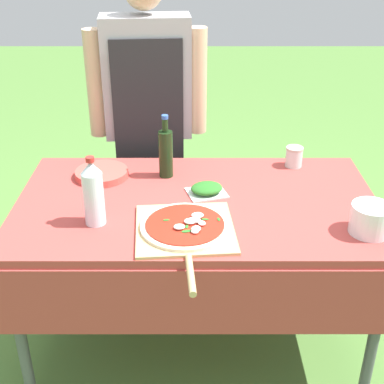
% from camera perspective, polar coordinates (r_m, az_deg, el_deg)
% --- Properties ---
extents(ground_plane, '(12.00, 12.00, 0.00)m').
position_cam_1_polar(ground_plane, '(2.60, 0.42, -15.28)').
color(ground_plane, '#517F38').
extents(prep_table, '(1.48, 0.85, 0.73)m').
position_cam_1_polar(prep_table, '(2.20, 0.48, -2.72)').
color(prep_table, '#A83D38').
rests_on(prep_table, ground).
extents(person_cook, '(0.58, 0.22, 1.55)m').
position_cam_1_polar(person_cook, '(2.67, -4.76, 8.99)').
color(person_cook, '#333D56').
rests_on(person_cook, ground).
extents(pizza_on_peel, '(0.38, 0.57, 0.05)m').
position_cam_1_polar(pizza_on_peel, '(1.95, -0.75, -3.89)').
color(pizza_on_peel, tan).
rests_on(pizza_on_peel, prep_table).
extents(oil_bottle, '(0.06, 0.06, 0.28)m').
position_cam_1_polar(oil_bottle, '(2.32, -2.87, 4.23)').
color(oil_bottle, black).
rests_on(oil_bottle, prep_table).
extents(water_bottle, '(0.08, 0.08, 0.27)m').
position_cam_1_polar(water_bottle, '(1.98, -10.55, -0.08)').
color(water_bottle, silver).
rests_on(water_bottle, prep_table).
extents(herb_container, '(0.19, 0.17, 0.04)m').
position_cam_1_polar(herb_container, '(2.20, 1.52, 0.32)').
color(herb_container, silver).
rests_on(herb_container, prep_table).
extents(mixing_tub, '(0.15, 0.15, 0.11)m').
position_cam_1_polar(mixing_tub, '(2.03, 18.46, -2.76)').
color(mixing_tub, silver).
rests_on(mixing_tub, prep_table).
extents(plate_stack, '(0.24, 0.24, 0.03)m').
position_cam_1_polar(plate_stack, '(2.38, -9.66, 1.97)').
color(plate_stack, '#DB4C42').
rests_on(plate_stack, prep_table).
extents(sauce_jar, '(0.08, 0.08, 0.09)m').
position_cam_1_polar(sauce_jar, '(2.48, 10.76, 3.61)').
color(sauce_jar, silver).
rests_on(sauce_jar, prep_table).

